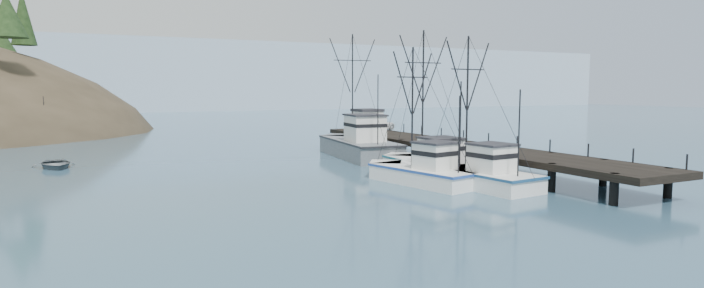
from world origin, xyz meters
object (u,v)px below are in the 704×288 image
pier (452,146)px  work_vessel (357,145)px  motorboat (56,168)px  trawler_mid (421,173)px  pickup_truck (377,125)px  trawler_near (476,175)px  pier_shed (367,120)px  trawler_far (429,165)px

pier → work_vessel: work_vessel is taller
motorboat → pier: bearing=-29.5°
trawler_mid → pickup_truck: 27.16m
trawler_near → pier_shed: trawler_near is taller
work_vessel → trawler_far: bearing=-91.0°
work_vessel → pickup_truck: work_vessel is taller
trawler_near → pier_shed: bearing=79.8°
pier → pier_shed: 15.39m
trawler_near → trawler_mid: 4.11m
pier → pickup_truck: 17.24m
trawler_far → pickup_truck: size_ratio=2.36×
trawler_mid → work_vessel: bearing=79.4°
trawler_mid → pickup_truck: trawler_mid is taller
pier_shed → trawler_far: bearing=-103.4°
work_vessel → pickup_truck: size_ratio=3.06×
trawler_far → motorboat: 33.73m
trawler_far → motorboat: size_ratio=2.44×
pier → motorboat: pier is taller
pickup_truck → trawler_near: bearing=143.5°
work_vessel → pier_shed: work_vessel is taller
pickup_truck → motorboat: bearing=73.5°
pier → motorboat: 36.78m
trawler_near → pickup_truck: (7.14, 27.92, 1.91)m
pier → trawler_mid: (-8.83, -7.97, -0.87)m
trawler_mid → trawler_near: bearing=-42.9°
trawler_mid → pier_shed: bearing=71.6°
pier → pickup_truck: size_ratio=8.36×
pier → pickup_truck: pickup_truck is taller
trawler_near → work_vessel: (0.13, 19.60, 0.41)m
pier → trawler_mid: bearing=-138.0°
trawler_far → pier_shed: trawler_far is taller
trawler_near → trawler_far: bearing=90.9°
pier → pier_shed: (-1.13, 15.25, 1.73)m
trawler_near → motorboat: 37.36m
trawler_mid → work_vessel: (3.14, 16.80, 0.41)m
pier → work_vessel: bearing=122.8°
trawler_mid → pier_shed: trawler_mid is taller
trawler_near → work_vessel: bearing=89.6°
work_vessel → motorboat: 28.86m
work_vessel → pickup_truck: (7.00, 8.32, 1.50)m
pier → pickup_truck: (1.31, 17.16, 1.04)m
trawler_near → motorboat: trawler_near is taller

